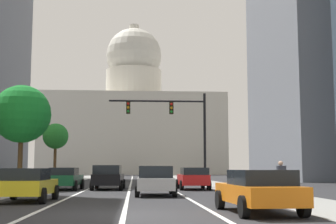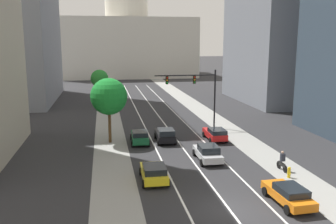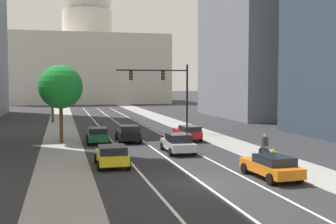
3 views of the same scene
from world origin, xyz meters
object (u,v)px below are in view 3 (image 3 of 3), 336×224
Objects in this scene: car_orange at (272,166)px; cyclist at (265,146)px; car_red at (188,132)px; fire_hydrant at (273,155)px; car_yellow at (112,155)px; car_green at (98,135)px; street_tree_near_left at (52,86)px; car_black at (128,133)px; car_silver at (178,143)px; traffic_signal_mast at (166,85)px; street_tree_mid_left at (61,87)px; capitol_building at (88,60)px.

cyclist is at bearing -25.91° from car_orange.
cyclist is (2.67, -10.39, 0.09)m from car_red.
car_yellow is at bearing 174.28° from fire_hydrant.
car_red is 0.99× the size of car_yellow.
car_green is at bearing 88.29° from car_red.
street_tree_near_left is (-12.57, 21.91, 4.10)m from car_red.
cyclist is (8.23, -10.65, 0.04)m from car_black.
car_silver is at bearing 13.18° from car_orange.
car_red is 2.35× the size of cyclist.
car_red is 7.46m from traffic_signal_mast.
car_yellow is 33.36m from street_tree_near_left.
street_tree_mid_left is at bearing 84.28° from car_red.
cyclist is at bearing 82.59° from fire_hydrant.
traffic_signal_mast is at bearing -53.08° from street_tree_near_left.
street_tree_near_left is (-7.01, 21.65, 4.05)m from car_black.
car_silver is (5.56, -6.96, 0.02)m from car_green.
car_red is at bearing -5.77° from street_tree_mid_left.
street_tree_mid_left reaches higher than street_tree_near_left.
street_tree_near_left is (-8.41, -59.74, -6.58)m from capitol_building.
fire_hydrant is (2.46, 4.57, -0.25)m from car_orange.
car_red is at bearing -90.74° from car_black.
car_orange is at bearing 154.19° from cyclist.
car_green is at bearing 23.80° from car_orange.
street_tree_near_left is at bearing 8.33° from car_yellow.
cyclist reaches higher than car_green.
cyclist reaches higher than car_black.
car_orange is 1.05× the size of car_black.
car_yellow is 0.53× the size of traffic_signal_mast.
street_tree_near_left is 20.78m from street_tree_mid_left.
car_orange is (4.17, -98.22, -10.73)m from capitol_building.
traffic_signal_mast reaches higher than car_green.
car_orange is 18.78m from car_green.
capitol_building is 94.53m from fire_hydrant.
cyclist is (0.21, 1.61, 0.39)m from fire_hydrant.
fire_hydrant is at bearing -94.75° from car_yellow.
car_orange is 16.57m from car_red.
car_red is (4.16, -81.65, -10.68)m from capitol_building.
street_tree_mid_left is (-14.14, 11.55, 4.16)m from cyclist.
street_tree_near_left reaches higher than car_silver.
car_orange is at bearing -118.27° from fire_hydrant.
car_orange is 23.01m from traffic_signal_mast.
car_black is at bearing -87.69° from car_green.
traffic_signal_mast reaches higher than car_red.
capitol_building is at bearing 1.78° from cyclist.
car_black is 11.52m from car_yellow.
car_black is (-5.56, 16.83, 0.10)m from car_orange.
car_orange is 10.07m from car_yellow.
car_yellow is (0.00, -11.18, -0.00)m from car_green.
car_black is 2.50× the size of cyclist.
capitol_building is 82.20m from car_green.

